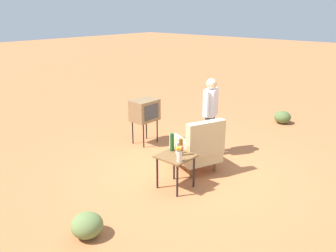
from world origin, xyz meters
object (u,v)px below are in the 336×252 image
at_px(side_table, 176,160).
at_px(soda_can_red, 177,148).
at_px(bottle_short_clear, 177,148).
at_px(bottle_wine_green, 172,142).
at_px(armchair, 199,147).
at_px(person_standing, 210,112).
at_px(tv_on_stand, 145,111).
at_px(flower_vase, 179,153).
at_px(bottle_tall_amber, 181,147).

relative_size(side_table, soda_can_red, 4.99).
bearing_deg(bottle_short_clear, bottle_wine_green, -100.93).
relative_size(armchair, side_table, 1.74).
bearing_deg(person_standing, soda_can_red, 12.47).
bearing_deg(bottle_short_clear, person_standing, -165.80).
bearing_deg(soda_can_red, armchair, 178.67).
relative_size(tv_on_stand, flower_vase, 3.89).
relative_size(armchair, tv_on_stand, 1.03).
xyz_separation_m(tv_on_stand, flower_vase, (1.33, 2.11, -0.03)).
bearing_deg(bottle_wine_green, tv_on_stand, -121.69).
xyz_separation_m(tv_on_stand, bottle_tall_amber, (1.13, 1.97, -0.02)).
xyz_separation_m(side_table, bottle_wine_green, (-0.12, -0.18, 0.25)).
distance_m(armchair, bottle_wine_green, 0.73).
distance_m(side_table, flower_vase, 0.35).
relative_size(tv_on_stand, person_standing, 0.63).
relative_size(armchair, bottle_short_clear, 5.30).
bearing_deg(tv_on_stand, flower_vase, 57.74).
xyz_separation_m(bottle_wine_green, flower_vase, (0.27, 0.39, -0.01)).
height_order(tv_on_stand, bottle_wine_green, tv_on_stand).
bearing_deg(flower_vase, bottle_wine_green, -124.68).
bearing_deg(armchair, bottle_short_clear, 4.13).
bearing_deg(bottle_wine_green, soda_can_red, 116.73).
height_order(tv_on_stand, soda_can_red, tv_on_stand).
bearing_deg(flower_vase, soda_can_red, -135.31).
height_order(soda_can_red, flower_vase, flower_vase).
xyz_separation_m(soda_can_red, flower_vase, (0.31, 0.31, 0.09)).
height_order(bottle_short_clear, soda_can_red, bottle_short_clear).
bearing_deg(bottle_wine_green, flower_vase, 55.32).
bearing_deg(armchair, bottle_tall_amber, 11.70).
relative_size(side_table, bottle_wine_green, 1.90).
height_order(side_table, tv_on_stand, tv_on_stand).
bearing_deg(side_table, bottle_wine_green, -122.69).
bearing_deg(bottle_tall_amber, soda_can_red, -121.98).
distance_m(bottle_short_clear, bottle_tall_amber, 0.12).
bearing_deg(tv_on_stand, bottle_tall_amber, 60.25).
bearing_deg(soda_can_red, person_standing, -167.53).
bearing_deg(soda_can_red, bottle_short_clear, 42.93).
bearing_deg(armchair, person_standing, -158.13).
distance_m(tv_on_stand, bottle_wine_green, 2.03).
relative_size(bottle_short_clear, soda_can_red, 1.64).
relative_size(side_table, flower_vase, 2.30).
distance_m(person_standing, bottle_tall_amber, 1.66).
relative_size(bottle_short_clear, bottle_wine_green, 0.62).
bearing_deg(person_standing, tv_on_stand, -73.25).
xyz_separation_m(person_standing, bottle_tall_amber, (1.57, 0.49, -0.18)).
relative_size(person_standing, bottle_short_clear, 8.20).
xyz_separation_m(person_standing, bottle_wine_green, (1.51, 0.24, -0.17)).
bearing_deg(bottle_short_clear, tv_on_stand, -120.30).
bearing_deg(tv_on_stand, armchair, 77.62).
height_order(tv_on_stand, person_standing, person_standing).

